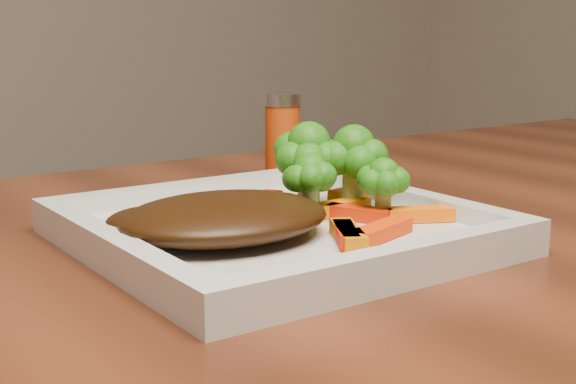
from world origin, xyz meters
TOP-DOWN VIEW (x-y plane):
  - plate at (-0.23, -0.08)m, footprint 0.27×0.27m
  - steak at (-0.28, -0.09)m, footprint 0.16×0.13m
  - broccoli_0 at (-0.18, -0.05)m, footprint 0.07×0.07m
  - broccoli_1 at (-0.15, -0.07)m, footprint 0.08×0.08m
  - broccoli_2 at (-0.15, -0.11)m, footprint 0.05×0.05m
  - broccoli_3 at (-0.20, -0.08)m, footprint 0.05×0.05m
  - carrot_0 at (-0.19, -0.15)m, footprint 0.06×0.03m
  - carrot_1 at (-0.13, -0.13)m, footprint 0.06×0.04m
  - carrot_2 at (-0.22, -0.15)m, footprint 0.04×0.06m
  - carrot_3 at (-0.13, -0.04)m, footprint 0.05×0.02m
  - carrot_4 at (-0.21, -0.03)m, footprint 0.06×0.04m
  - carrot_5 at (-0.17, -0.10)m, footprint 0.03×0.05m
  - carrot_6 at (-0.17, -0.08)m, footprint 0.06×0.02m
  - spice_shaker at (-0.11, 0.08)m, footprint 0.04×0.04m
  - carrot_7 at (-0.22, -0.15)m, footprint 0.04×0.05m

SIDE VIEW (x-z plane):
  - plate at x=-0.23m, z-range 0.75..0.76m
  - carrot_0 at x=-0.19m, z-range 0.76..0.77m
  - carrot_1 at x=-0.13m, z-range 0.76..0.77m
  - carrot_2 at x=-0.22m, z-range 0.76..0.77m
  - carrot_3 at x=-0.13m, z-range 0.76..0.77m
  - carrot_4 at x=-0.21m, z-range 0.76..0.77m
  - carrot_5 at x=-0.17m, z-range 0.76..0.77m
  - carrot_6 at x=-0.17m, z-range 0.76..0.77m
  - carrot_7 at x=-0.22m, z-range 0.76..0.77m
  - steak at x=-0.28m, z-range 0.76..0.79m
  - broccoli_2 at x=-0.15m, z-range 0.76..0.82m
  - broccoli_3 at x=-0.20m, z-range 0.76..0.82m
  - broccoli_1 at x=-0.15m, z-range 0.76..0.83m
  - spice_shaker at x=-0.11m, z-range 0.75..0.84m
  - broccoli_0 at x=-0.18m, z-range 0.76..0.83m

